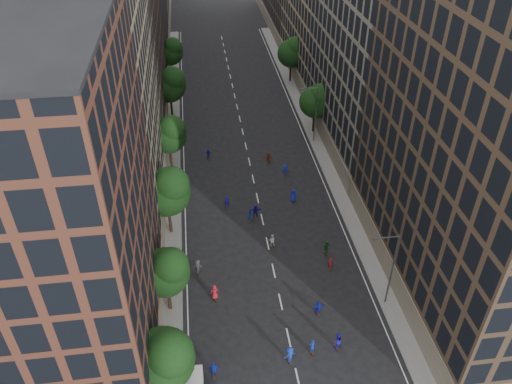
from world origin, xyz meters
TOP-DOWN VIEW (x-y plane):
  - ground at (0.00, 40.00)m, footprint 240.00×240.00m
  - sidewalk_left at (-12.00, 47.50)m, footprint 4.00×105.00m
  - sidewalk_right at (12.00, 47.50)m, footprint 4.00×105.00m
  - bldg_left_a at (-19.00, 11.00)m, footprint 14.00×22.00m
  - bldg_left_b at (-19.00, 35.00)m, footprint 14.00×26.00m
  - bldg_left_c at (-19.00, 58.00)m, footprint 14.00×20.00m
  - bldg_right_a at (19.00, 15.00)m, footprint 14.00×30.00m
  - bldg_right_b at (19.00, 44.00)m, footprint 14.00×28.00m
  - tree_left_0 at (-11.01, 3.85)m, footprint 5.20×5.20m
  - tree_left_1 at (-11.02, 13.86)m, footprint 4.80×4.80m
  - tree_left_2 at (-10.99, 25.83)m, footprint 5.60×5.60m
  - tree_left_3 at (-11.02, 39.85)m, footprint 5.00×5.00m
  - tree_left_4 at (-11.00, 55.84)m, footprint 5.40×5.40m
  - tree_left_5 at (-11.02, 71.86)m, footprint 4.80×4.80m
  - tree_right_a at (11.38, 47.85)m, footprint 5.00×5.00m
  - tree_right_b at (11.39, 67.85)m, footprint 5.20×5.20m
  - streetlamp_near at (10.37, 12.00)m, footprint 2.64×0.22m
  - streetlamp_far at (10.37, 45.00)m, footprint 2.64×0.22m
  - skater_1 at (1.83, 7.13)m, footprint 0.69×0.56m
  - skater_2 at (4.25, 7.31)m, footprint 1.06×0.94m
  - skater_3 at (-0.40, 6.41)m, footprint 1.30×0.98m
  - skater_4 at (-7.28, 5.79)m, footprint 1.06×0.52m
  - skater_5 at (3.45, 11.52)m, footprint 1.46×0.59m
  - skater_6 at (-6.67, 14.83)m, footprint 1.02×0.81m
  - skater_7 at (6.21, 17.53)m, footprint 0.65×0.54m
  - skater_8 at (0.44, 22.08)m, footprint 0.89×0.76m
  - skater_9 at (-8.24, 19.02)m, footprint 1.05×0.71m
  - skater_10 at (6.38, 19.93)m, footprint 1.14×0.78m
  - skater_11 at (-0.75, 27.74)m, footprint 1.59×0.53m
  - skater_12 at (4.54, 30.19)m, footprint 0.98×0.74m
  - skater_13 at (-4.13, 30.08)m, footprint 0.63×0.42m
  - skater_14 at (-1.52, 26.98)m, footprint 0.86×0.76m
  - skater_15 at (4.49, 36.07)m, footprint 1.31×0.93m
  - skater_16 at (-5.86, 41.92)m, footprint 1.00×0.53m
  - skater_17 at (2.74, 39.95)m, footprint 1.46×0.74m

SIDE VIEW (x-z plane):
  - ground at x=0.00m, z-range 0.00..0.00m
  - sidewalk_left at x=-12.00m, z-range 0.00..0.15m
  - sidewalk_right at x=12.00m, z-range 0.00..0.15m
  - skater_14 at x=-1.52m, z-range 0.00..1.50m
  - skater_17 at x=2.74m, z-range 0.00..1.50m
  - skater_9 at x=-8.24m, z-range 0.00..1.50m
  - skater_7 at x=6.21m, z-range 0.00..1.52m
  - skater_5 at x=3.45m, z-range 0.00..1.53m
  - skater_8 at x=0.44m, z-range 0.00..1.59m
  - skater_1 at x=1.83m, z-range 0.00..1.62m
  - skater_16 at x=-5.86m, z-range 0.00..1.64m
  - skater_11 at x=-0.75m, z-range 0.00..1.71m
  - skater_13 at x=-4.13m, z-range 0.00..1.71m
  - skater_4 at x=-7.28m, z-range 0.00..1.75m
  - skater_3 at x=-0.40m, z-range 0.00..1.78m
  - skater_10 at x=6.38m, z-range 0.00..1.80m
  - skater_6 at x=-6.67m, z-range 0.00..1.81m
  - skater_12 at x=4.54m, z-range 0.00..1.81m
  - skater_2 at x=4.25m, z-range 0.00..1.82m
  - skater_15 at x=4.49m, z-range 0.00..1.84m
  - streetlamp_near at x=10.37m, z-range 0.64..9.70m
  - streetlamp_far at x=10.37m, z-range 0.64..9.70m
  - tree_left_1 at x=-11.02m, z-range 1.45..9.66m
  - tree_right_a at x=11.38m, z-range 1.43..9.83m
  - tree_left_5 at x=-11.02m, z-range 1.51..9.84m
  - tree_left_3 at x=-11.02m, z-range 1.53..10.11m
  - tree_left_0 at x=-11.01m, z-range 1.54..10.37m
  - tree_right_b at x=11.39m, z-range 1.54..10.37m
  - tree_left_4 at x=-11.00m, z-range 1.56..10.63m
  - tree_left_2 at x=-10.99m, z-range 1.63..11.08m
  - bldg_left_c at x=-19.00m, z-range 0.00..28.00m
  - bldg_left_a at x=-19.00m, z-range 0.00..30.00m
  - bldg_right_b at x=19.00m, z-range 0.00..33.00m
  - bldg_left_b at x=-19.00m, z-range 0.00..34.00m
  - bldg_right_a at x=19.00m, z-range 0.00..36.00m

